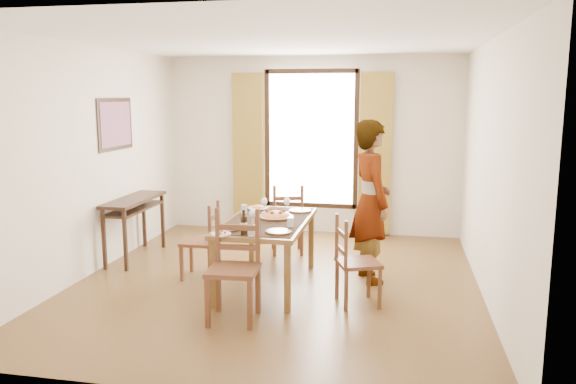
% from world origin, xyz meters
% --- Properties ---
extents(ground, '(5.00, 5.00, 0.00)m').
position_xyz_m(ground, '(0.00, 0.00, 0.00)').
color(ground, '#4B3117').
rests_on(ground, ground).
extents(room_shell, '(4.60, 5.10, 2.74)m').
position_xyz_m(room_shell, '(-0.00, 0.13, 1.54)').
color(room_shell, beige).
rests_on(room_shell, ground).
extents(console_table, '(0.38, 1.20, 0.80)m').
position_xyz_m(console_table, '(-2.03, 0.60, 0.68)').
color(console_table, black).
rests_on(console_table, ground).
extents(dining_table, '(0.88, 1.61, 0.76)m').
position_xyz_m(dining_table, '(-0.08, -0.12, 0.68)').
color(dining_table, brown).
rests_on(dining_table, ground).
extents(chair_west, '(0.41, 0.41, 0.89)m').
position_xyz_m(chair_west, '(-0.89, 0.01, 0.42)').
color(chair_west, brown).
rests_on(chair_west, ground).
extents(chair_north, '(0.52, 0.52, 0.95)m').
position_xyz_m(chair_north, '(-0.12, 1.20, 0.44)').
color(chair_north, brown).
rests_on(chair_north, ground).
extents(chair_south, '(0.49, 0.49, 1.04)m').
position_xyz_m(chair_south, '(-0.17, -1.11, 0.49)').
color(chair_south, brown).
rests_on(chair_south, ground).
extents(chair_east, '(0.52, 0.52, 0.92)m').
position_xyz_m(chair_east, '(0.92, -0.51, 0.43)').
color(chair_east, brown).
rests_on(chair_east, ground).
extents(man, '(0.99, 0.93, 1.85)m').
position_xyz_m(man, '(1.03, 0.30, 0.93)').
color(man, '#92939A').
rests_on(man, ground).
extents(plate_sw, '(0.27, 0.27, 0.05)m').
position_xyz_m(plate_sw, '(-0.36, -0.64, 0.78)').
color(plate_sw, silver).
rests_on(plate_sw, dining_table).
extents(plate_se, '(0.27, 0.27, 0.05)m').
position_xyz_m(plate_se, '(0.16, -0.66, 0.78)').
color(plate_se, silver).
rests_on(plate_se, dining_table).
extents(plate_nw, '(0.27, 0.27, 0.05)m').
position_xyz_m(plate_nw, '(-0.33, 0.43, 0.78)').
color(plate_nw, silver).
rests_on(plate_nw, dining_table).
extents(plate_ne, '(0.27, 0.27, 0.05)m').
position_xyz_m(plate_ne, '(0.19, 0.40, 0.78)').
color(plate_ne, silver).
rests_on(plate_ne, dining_table).
extents(pasta_platter, '(0.40, 0.40, 0.10)m').
position_xyz_m(pasta_platter, '(-0.01, -0.02, 0.81)').
color(pasta_platter, '#B31E17').
rests_on(pasta_platter, dining_table).
extents(caprese_plate, '(0.20, 0.20, 0.04)m').
position_xyz_m(caprese_plate, '(-0.37, -0.87, 0.78)').
color(caprese_plate, silver).
rests_on(caprese_plate, dining_table).
extents(wine_glass_a, '(0.08, 0.08, 0.18)m').
position_xyz_m(wine_glass_a, '(-0.16, -0.44, 0.85)').
color(wine_glass_a, white).
rests_on(wine_glass_a, dining_table).
extents(wine_glass_b, '(0.08, 0.08, 0.18)m').
position_xyz_m(wine_glass_b, '(0.05, 0.29, 0.85)').
color(wine_glass_b, white).
rests_on(wine_glass_b, dining_table).
extents(wine_glass_c, '(0.08, 0.08, 0.18)m').
position_xyz_m(wine_glass_c, '(-0.20, 0.23, 0.85)').
color(wine_glass_c, white).
rests_on(wine_glass_c, dining_table).
extents(tumbler_a, '(0.07, 0.07, 0.10)m').
position_xyz_m(tumbler_a, '(0.23, -0.40, 0.81)').
color(tumbler_a, silver).
rests_on(tumbler_a, dining_table).
extents(tumbler_b, '(0.07, 0.07, 0.10)m').
position_xyz_m(tumbler_b, '(-0.43, 0.17, 0.81)').
color(tumbler_b, silver).
rests_on(tumbler_b, dining_table).
extents(tumbler_c, '(0.07, 0.07, 0.10)m').
position_xyz_m(tumbler_c, '(-0.06, -0.86, 0.81)').
color(tumbler_c, silver).
rests_on(tumbler_c, dining_table).
extents(wine_bottle, '(0.07, 0.07, 0.25)m').
position_xyz_m(wine_bottle, '(-0.15, -0.81, 0.88)').
color(wine_bottle, black).
rests_on(wine_bottle, dining_table).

